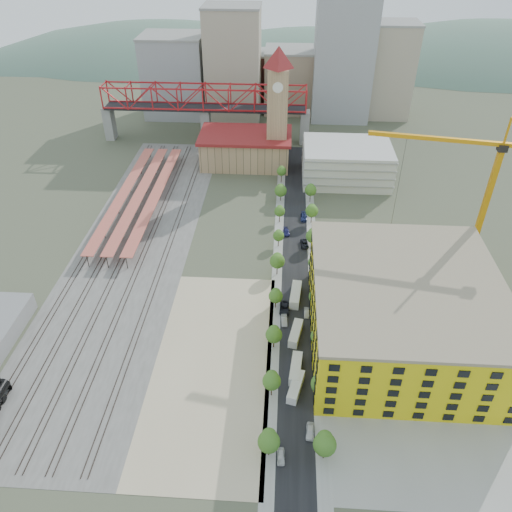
# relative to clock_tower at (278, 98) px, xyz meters

# --- Properties ---
(ground) EXTENTS (400.00, 400.00, 0.00)m
(ground) POSITION_rel_clock_tower_xyz_m (-8.00, -79.99, -28.70)
(ground) COLOR #474C38
(ground) RESTS_ON ground
(ballast_strip) EXTENTS (36.00, 165.00, 0.06)m
(ballast_strip) POSITION_rel_clock_tower_xyz_m (-44.00, -62.49, -28.67)
(ballast_strip) COLOR #605E59
(ballast_strip) RESTS_ON ground
(dirt_lot) EXTENTS (28.00, 67.00, 0.06)m
(dirt_lot) POSITION_rel_clock_tower_xyz_m (-12.00, -111.49, -28.67)
(dirt_lot) COLOR tan
(dirt_lot) RESTS_ON ground
(street_asphalt) EXTENTS (12.00, 170.00, 0.06)m
(street_asphalt) POSITION_rel_clock_tower_xyz_m (8.00, -64.99, -28.67)
(street_asphalt) COLOR black
(street_asphalt) RESTS_ON ground
(sidewalk_west) EXTENTS (3.00, 170.00, 0.04)m
(sidewalk_west) POSITION_rel_clock_tower_xyz_m (2.50, -64.99, -28.68)
(sidewalk_west) COLOR gray
(sidewalk_west) RESTS_ON ground
(sidewalk_east) EXTENTS (3.00, 170.00, 0.04)m
(sidewalk_east) POSITION_rel_clock_tower_xyz_m (13.50, -64.99, -28.68)
(sidewalk_east) COLOR gray
(sidewalk_east) RESTS_ON ground
(construction_pad) EXTENTS (50.00, 90.00, 0.06)m
(construction_pad) POSITION_rel_clock_tower_xyz_m (37.00, -99.99, -28.67)
(construction_pad) COLOR gray
(construction_pad) RESTS_ON ground
(rail_tracks) EXTENTS (26.56, 160.00, 0.18)m
(rail_tracks) POSITION_rel_clock_tower_xyz_m (-45.80, -62.49, -28.55)
(rail_tracks) COLOR #382B23
(rail_tracks) RESTS_ON ground
(platform_canopies) EXTENTS (16.00, 80.00, 4.12)m
(platform_canopies) POSITION_rel_clock_tower_xyz_m (-49.00, -34.99, -24.70)
(platform_canopies) COLOR #B75D46
(platform_canopies) RESTS_ON ground
(station_hall) EXTENTS (38.00, 24.00, 13.10)m
(station_hall) POSITION_rel_clock_tower_xyz_m (-13.00, 2.01, -22.03)
(station_hall) COLOR tan
(station_hall) RESTS_ON ground
(clock_tower) EXTENTS (12.00, 12.00, 52.00)m
(clock_tower) POSITION_rel_clock_tower_xyz_m (0.00, 0.00, 0.00)
(clock_tower) COLOR tan
(clock_tower) RESTS_ON ground
(parking_garage) EXTENTS (34.00, 26.00, 14.00)m
(parking_garage) POSITION_rel_clock_tower_xyz_m (28.00, -9.99, -21.70)
(parking_garage) COLOR silver
(parking_garage) RESTS_ON ground
(truss_bridge) EXTENTS (94.00, 9.60, 25.60)m
(truss_bridge) POSITION_rel_clock_tower_xyz_m (-33.00, 25.01, -9.83)
(truss_bridge) COLOR gray
(truss_bridge) RESTS_ON ground
(construction_building) EXTENTS (44.60, 50.60, 18.80)m
(construction_building) POSITION_rel_clock_tower_xyz_m (34.00, -99.99, -19.29)
(construction_building) COLOR yellow
(construction_building) RESTS_ON ground
(street_trees) EXTENTS (15.40, 124.40, 8.00)m
(street_trees) POSITION_rel_clock_tower_xyz_m (8.00, -74.99, -28.70)
(street_trees) COLOR #32621D
(street_trees) RESTS_ON ground
(skyline) EXTENTS (133.00, 46.00, 60.00)m
(skyline) POSITION_rel_clock_tower_xyz_m (-0.53, 62.32, -5.89)
(skyline) COLOR #9EA0A3
(skyline) RESTS_ON ground
(distant_hills) EXTENTS (647.00, 264.00, 227.00)m
(distant_hills) POSITION_rel_clock_tower_xyz_m (37.28, 180.01, -108.23)
(distant_hills) COLOR #4C6B59
(distant_hills) RESTS_ON ground
(tower_crane) EXTENTS (45.04, 9.30, 48.50)m
(tower_crane) POSITION_rel_clock_tower_xyz_m (55.37, -71.28, 1.23)
(tower_crane) COLOR orange
(tower_crane) RESTS_ON ground
(site_trailer_a) EXTENTS (4.33, 9.00, 2.38)m
(site_trailer_a) POSITION_rel_clock_tower_xyz_m (8.00, -118.32, -27.51)
(site_trailer_a) COLOR silver
(site_trailer_a) RESTS_ON ground
(site_trailer_b) EXTENTS (3.36, 9.26, 2.48)m
(site_trailer_b) POSITION_rel_clock_tower_xyz_m (8.00, -112.87, -27.46)
(site_trailer_b) COLOR silver
(site_trailer_b) RESTS_ON ground
(site_trailer_c) EXTENTS (3.97, 9.08, 2.41)m
(site_trailer_c) POSITION_rel_clock_tower_xyz_m (8.00, -101.02, -27.49)
(site_trailer_c) COLOR silver
(site_trailer_c) RESTS_ON ground
(site_trailer_d) EXTENTS (3.59, 10.16, 2.72)m
(site_trailer_d) POSITION_rel_clock_tower_xyz_m (8.00, -85.91, -27.34)
(site_trailer_d) COLOR silver
(site_trailer_d) RESTS_ON ground
(car_0) EXTENTS (1.75, 3.98, 1.33)m
(car_0) POSITION_rel_clock_tower_xyz_m (5.00, -135.65, -28.03)
(car_0) COLOR silver
(car_0) RESTS_ON ground
(car_1) EXTENTS (1.83, 4.52, 1.46)m
(car_1) POSITION_rel_clock_tower_xyz_m (5.00, -95.86, -27.97)
(car_1) COLOR gray
(car_1) RESTS_ON ground
(car_2) EXTENTS (2.73, 5.80, 1.60)m
(car_2) POSITION_rel_clock_tower_xyz_m (5.00, -91.16, -27.90)
(car_2) COLOR black
(car_2) RESTS_ON ground
(car_3) EXTENTS (2.47, 4.83, 1.34)m
(car_3) POSITION_rel_clock_tower_xyz_m (5.00, -52.56, -28.03)
(car_3) COLOR navy
(car_3) RESTS_ON ground
(car_4) EXTENTS (1.98, 4.40, 1.47)m
(car_4) POSITION_rel_clock_tower_xyz_m (11.00, -129.51, -27.96)
(car_4) COLOR silver
(car_4) RESTS_ON ground
(car_5) EXTENTS (1.43, 3.96, 1.30)m
(car_5) POSITION_rel_clock_tower_xyz_m (11.00, -92.42, -28.05)
(car_5) COLOR #9B9CA1
(car_5) RESTS_ON ground
(car_6) EXTENTS (2.90, 5.35, 1.43)m
(car_6) POSITION_rel_clock_tower_xyz_m (11.00, -59.36, -27.98)
(car_6) COLOR black
(car_6) RESTS_ON ground
(car_7) EXTENTS (2.18, 5.37, 1.56)m
(car_7) POSITION_rel_clock_tower_xyz_m (11.00, -42.59, -27.92)
(car_7) COLOR navy
(car_7) RESTS_ON ground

